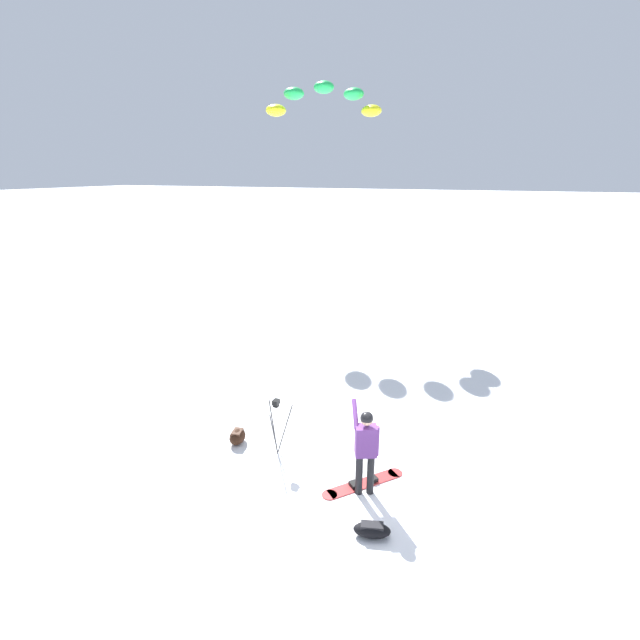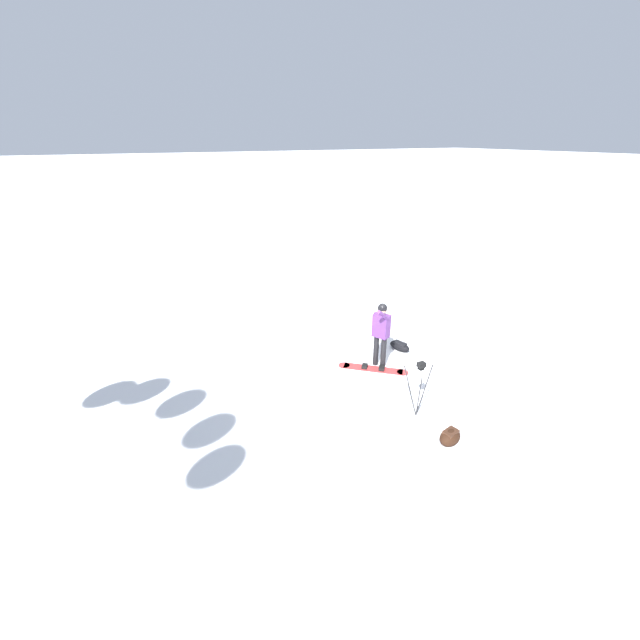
# 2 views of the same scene
# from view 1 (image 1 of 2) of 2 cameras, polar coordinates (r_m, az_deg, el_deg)

# --- Properties ---
(ground_plane) EXTENTS (300.00, 300.00, 0.00)m
(ground_plane) POSITION_cam_1_polar(r_m,az_deg,el_deg) (9.73, 4.95, -19.59)
(ground_plane) COLOR white
(snowboarder) EXTENTS (0.66, 0.63, 1.78)m
(snowboarder) POSITION_cam_1_polar(r_m,az_deg,el_deg) (8.92, 5.68, -15.02)
(snowboarder) COLOR black
(snowboarder) RESTS_ON ground_plane
(snowboard) EXTENTS (1.31, 1.43, 0.10)m
(snowboard) POSITION_cam_1_polar(r_m,az_deg,el_deg) (9.73, 5.40, -19.42)
(snowboard) COLOR #B23333
(snowboard) RESTS_ON ground_plane
(traction_kite) EXTENTS (4.74, 3.06, 1.28)m
(traction_kite) POSITION_cam_1_polar(r_m,az_deg,el_deg) (20.29, 0.48, 25.63)
(traction_kite) COLOR yellow
(gear_bag_large) EXTENTS (0.43, 0.55, 0.33)m
(gear_bag_large) POSITION_cam_1_polar(r_m,az_deg,el_deg) (10.96, -10.16, -13.97)
(gear_bag_large) COLOR black
(gear_bag_large) RESTS_ON ground_plane
(camera_tripod) EXTENTS (0.60, 0.58, 1.31)m
(camera_tripod) POSITION_cam_1_polar(r_m,az_deg,el_deg) (10.11, -5.38, -11.65)
(camera_tripod) COLOR #262628
(camera_tripod) RESTS_ON ground_plane
(gear_bag_small) EXTENTS (0.69, 0.45, 0.25)m
(gear_bag_small) POSITION_cam_1_polar(r_m,az_deg,el_deg) (8.62, 6.44, -24.36)
(gear_bag_small) COLOR black
(gear_bag_small) RESTS_ON ground_plane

